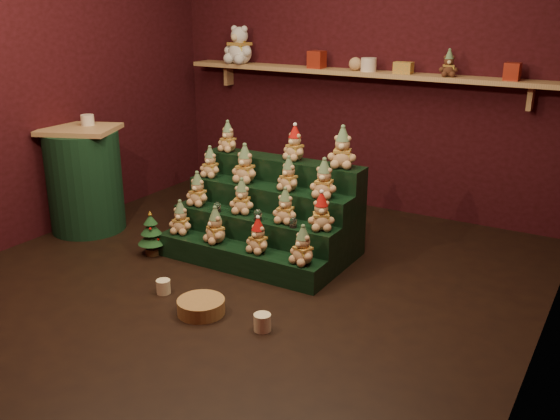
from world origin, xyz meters
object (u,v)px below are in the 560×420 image
Objects in this scene: snow_globe_b at (258,215)px; mug_right at (262,322)px; side_table at (85,180)px; snow_globe_a at (217,207)px; white_bear at (239,40)px; snow_globe_c at (293,222)px; mini_christmas_tree at (151,233)px; wicker_basket at (201,307)px; brown_bear at (449,63)px; riser_tier_front at (239,258)px; mug_left at (163,287)px.

snow_globe_b reaches higher than mug_right.
side_table is at bearing -176.17° from snow_globe_b.
white_bear is at bearing 117.88° from snow_globe_a.
snow_globe_b is at bearing 123.90° from mug_right.
mini_christmas_tree is at bearing -166.13° from snow_globe_c.
side_table is at bearing -99.98° from white_bear.
brown_bear is (0.79, 2.46, 1.38)m from wicker_basket.
riser_tier_front is at bearing -27.86° from snow_globe_a.
mini_christmas_tree is at bearing -148.09° from snow_globe_a.
mug_right is at bearing -41.73° from snow_globe_a.
brown_bear is at bearing 69.71° from snow_globe_c.
riser_tier_front is 2.41m from brown_bear.
side_table is 9.26× the size of mug_left.
mug_right is 0.46m from wicker_basket.
riser_tier_front is 0.94m from mug_right.
mini_christmas_tree is at bearing 158.02° from mug_right.
mug_left is at bearing 174.70° from mug_right.
wicker_basket is (-0.46, -0.02, -0.01)m from mug_right.
white_bear reaches higher than mug_left.
riser_tier_front is 0.77m from mini_christmas_tree.
brown_bear reaches higher than mug_left.
side_table is at bearing -167.72° from brown_bear.
riser_tier_front is at bearing -50.79° from white_bear.
mini_christmas_tree reaches higher than mug_left.
snow_globe_c is at bearing -19.17° from side_table.
snow_globe_a is 0.91× the size of snow_globe_b.
white_bear reaches higher than side_table.
brown_bear is (1.27, 1.60, 1.03)m from snow_globe_a.
snow_globe_c is 0.08× the size of side_table.
side_table reaches higher than mug_left.
mini_christmas_tree is (-0.83, -0.28, -0.22)m from snow_globe_b.
white_bear is (0.49, 1.71, 1.10)m from side_table.
riser_tier_front is at bearing 104.53° from wicker_basket.
snow_globe_b is 0.87× the size of mug_left.
riser_tier_front is 12.90× the size of mug_right.
snow_globe_b reaches higher than wicker_basket.
riser_tier_front is 14.15× the size of mug_left.
mug_right is (2.28, -0.73, -0.40)m from side_table.
snow_globe_b is 0.89m from mug_left.
snow_globe_a is at bearing 152.14° from riser_tier_front.
side_table is 3.27m from brown_bear.
riser_tier_front is 0.73m from wicker_basket.
riser_tier_front is at bearing 133.25° from mug_right.
mug_left is 2.95m from white_bear.
mug_left is at bearing 166.22° from wicker_basket.
mug_left is 0.32× the size of wicker_basket.
mug_left is 0.91× the size of mug_right.
mug_left is at bearing -111.37° from snow_globe_b.
snow_globe_b is 1.12× the size of snow_globe_c.
snow_globe_c reaches higher than mini_christmas_tree.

